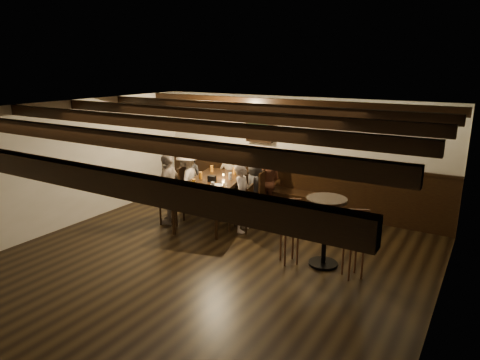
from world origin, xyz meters
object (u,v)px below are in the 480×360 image
Objects in this scene: person_left_far at (169,189)px; bar_stool_right at (353,251)px; person_right_near at (255,187)px; bar_stool_left at (289,238)px; person_left_near at (187,180)px; high_top_table at (325,222)px; person_right_far at (243,197)px; person_bench_left at (189,176)px; dining_table at (213,184)px; chair_right_far at (241,217)px; person_bench_centre at (229,178)px; chair_left_far at (171,209)px; person_bench_right at (267,181)px; chair_right_near at (253,202)px; chair_left_near at (189,196)px.

person_left_far reaches higher than bar_stool_right.
person_right_near is 2.27m from bar_stool_left.
person_left_near is 1.16× the size of high_top_table.
person_right_near is 3.02m from bar_stool_right.
person_right_far is 2.44m from bar_stool_right.
person_bench_left reaches higher than person_right_near.
dining_table is 0.96m from chair_right_far.
person_bench_centre is 1.68m from person_right_far.
chair_left_far is at bearing 121.49° from person_right_near.
person_left_far is at bearing 90.00° from chair_right_far.
person_left_near reaches higher than person_bench_right.
person_right_near is at bearing 90.00° from person_left_near.
person_bench_left reaches higher than chair_right_far.
chair_right_near is at bearing 1.93° from person_right_far.
chair_left_far is at bearing 39.81° from person_bench_right.
person_left_far is 1.27× the size of high_top_table.
dining_table is at bearing 59.04° from person_right_far.
person_left_far is at bearing 176.57° from high_top_table.
person_left_near is at bearing 138.37° from bar_stool_right.
person_bench_left is 4.56m from bar_stool_right.
person_right_near is (0.88, -0.39, 0.00)m from person_bench_centre.
person_right_far is (1.94, -0.88, 0.04)m from person_bench_left.
bar_stool_left and bar_stool_right have the same top height.
person_bench_centre is at bearing 129.84° from chair_left_near.
person_left_far is at bearing -1.96° from chair_left_near.
person_bench_right is at bearing 105.53° from chair_left_near.
chair_right_near reaches higher than dining_table.
bar_stool_right is (2.52, -2.08, -0.22)m from person_bench_right.
high_top_table is (1.85, -0.57, 0.45)m from chair_right_far.
high_top_table reaches higher than chair_left_near.
person_bench_centre is 0.91× the size of person_right_far.
bar_stool_left is (1.55, -1.65, -0.18)m from person_right_near.
person_left_far is 1.07× the size of person_right_far.
bar_stool_left is at bearing 138.10° from person_bench_left.
chair_right_near is at bearing 32.01° from dining_table.
person_left_far reaches higher than person_bench_right.
person_right_far reaches higher than chair_right_far.
person_bench_left is 0.93× the size of person_right_far.
bar_stool_left is at bearing -134.70° from chair_right_far.
chair_left_near is 1.70m from chair_right_far.
high_top_table is (2.92, -1.84, 0.13)m from person_bench_centre.
chair_left_far is 2.14m from person_bench_right.
chair_right_near is 0.59m from person_bench_right.
high_top_table is at bearing -140.09° from person_right_near.
chair_right_near reaches higher than chair_left_far.
dining_table is 3.32m from bar_stool_right.
person_left_near reaches higher than high_top_table.
bar_stool_left is (1.52, -2.13, -0.22)m from person_bench_right.
chair_left_far is at bearing 64.38° from person_bench_centre.
bar_stool_right reaches higher than chair_left_far.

